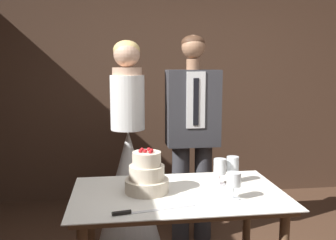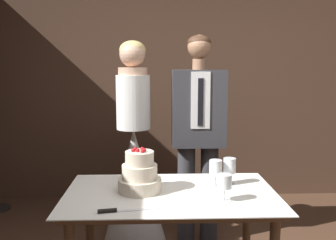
{
  "view_description": "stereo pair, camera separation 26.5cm",
  "coord_description": "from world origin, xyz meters",
  "px_view_note": "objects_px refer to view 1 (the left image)",
  "views": [
    {
      "loc": [
        -0.6,
        -1.81,
        1.52
      ],
      "look_at": [
        -0.24,
        0.79,
        1.13
      ],
      "focal_mm": 40.0,
      "sensor_mm": 36.0,
      "label": 1
    },
    {
      "loc": [
        -0.34,
        -1.83,
        1.52
      ],
      "look_at": [
        -0.24,
        0.79,
        1.13
      ],
      "focal_mm": 40.0,
      "sensor_mm": 36.0,
      "label": 2
    }
  ],
  "objects_px": {
    "groom": "(192,129)",
    "wine_glass_near": "(220,168)",
    "cake_table": "(178,207)",
    "bride": "(129,171)",
    "cake_knife": "(139,211)",
    "tiered_cake": "(147,176)",
    "wine_glass_far": "(233,165)",
    "wine_glass_middle": "(234,180)"
  },
  "relations": [
    {
      "from": "groom",
      "to": "wine_glass_near",
      "type": "bearing_deg",
      "value": -88.69
    },
    {
      "from": "cake_table",
      "to": "bride",
      "type": "relative_size",
      "value": 0.74
    },
    {
      "from": "cake_knife",
      "to": "wine_glass_near",
      "type": "distance_m",
      "value": 0.68
    },
    {
      "from": "cake_knife",
      "to": "cake_table",
      "type": "bearing_deg",
      "value": 37.16
    },
    {
      "from": "cake_table",
      "to": "cake_knife",
      "type": "bearing_deg",
      "value": -132.24
    },
    {
      "from": "tiered_cake",
      "to": "bride",
      "type": "bearing_deg",
      "value": 95.46
    },
    {
      "from": "tiered_cake",
      "to": "wine_glass_far",
      "type": "xyz_separation_m",
      "value": [
        0.57,
        0.12,
        0.01
      ]
    },
    {
      "from": "cake_knife",
      "to": "wine_glass_far",
      "type": "bearing_deg",
      "value": 23.45
    },
    {
      "from": "tiered_cake",
      "to": "groom",
      "type": "bearing_deg",
      "value": 62.34
    },
    {
      "from": "wine_glass_far",
      "to": "tiered_cake",
      "type": "bearing_deg",
      "value": -168.29
    },
    {
      "from": "bride",
      "to": "groom",
      "type": "height_order",
      "value": "groom"
    },
    {
      "from": "tiered_cake",
      "to": "wine_glass_far",
      "type": "height_order",
      "value": "tiered_cake"
    },
    {
      "from": "cake_knife",
      "to": "bride",
      "type": "height_order",
      "value": "bride"
    },
    {
      "from": "cake_table",
      "to": "wine_glass_far",
      "type": "distance_m",
      "value": 0.47
    },
    {
      "from": "wine_glass_far",
      "to": "groom",
      "type": "bearing_deg",
      "value": 98.63
    },
    {
      "from": "groom",
      "to": "wine_glass_middle",
      "type": "bearing_deg",
      "value": -88.64
    },
    {
      "from": "cake_table",
      "to": "cake_knife",
      "type": "xyz_separation_m",
      "value": [
        -0.26,
        -0.28,
        0.1
      ]
    },
    {
      "from": "wine_glass_far",
      "to": "groom",
      "type": "relative_size",
      "value": 0.1
    },
    {
      "from": "tiered_cake",
      "to": "cake_table",
      "type": "bearing_deg",
      "value": -9.98
    },
    {
      "from": "tiered_cake",
      "to": "bride",
      "type": "xyz_separation_m",
      "value": [
        -0.08,
        0.88,
        -0.23
      ]
    },
    {
      "from": "tiered_cake",
      "to": "wine_glass_near",
      "type": "bearing_deg",
      "value": 9.62
    },
    {
      "from": "cake_table",
      "to": "wine_glass_near",
      "type": "xyz_separation_m",
      "value": [
        0.29,
        0.11,
        0.21
      ]
    },
    {
      "from": "tiered_cake",
      "to": "bride",
      "type": "relative_size",
      "value": 0.16
    },
    {
      "from": "cake_table",
      "to": "tiered_cake",
      "type": "bearing_deg",
      "value": 170.02
    },
    {
      "from": "wine_glass_middle",
      "to": "groom",
      "type": "distance_m",
      "value": 1.07
    },
    {
      "from": "cake_table",
      "to": "wine_glass_near",
      "type": "bearing_deg",
      "value": 21.47
    },
    {
      "from": "tiered_cake",
      "to": "bride",
      "type": "distance_m",
      "value": 0.91
    },
    {
      "from": "wine_glass_near",
      "to": "wine_glass_middle",
      "type": "relative_size",
      "value": 1.09
    },
    {
      "from": "cake_table",
      "to": "wine_glass_near",
      "type": "height_order",
      "value": "wine_glass_near"
    },
    {
      "from": "cake_knife",
      "to": "bride",
      "type": "distance_m",
      "value": 1.2
    },
    {
      "from": "tiered_cake",
      "to": "wine_glass_near",
      "type": "relative_size",
      "value": 1.6
    },
    {
      "from": "tiered_cake",
      "to": "wine_glass_near",
      "type": "xyz_separation_m",
      "value": [
        0.48,
        0.08,
        0.01
      ]
    },
    {
      "from": "tiered_cake",
      "to": "wine_glass_middle",
      "type": "height_order",
      "value": "tiered_cake"
    },
    {
      "from": "wine_glass_far",
      "to": "bride",
      "type": "height_order",
      "value": "bride"
    },
    {
      "from": "cake_knife",
      "to": "wine_glass_far",
      "type": "height_order",
      "value": "wine_glass_far"
    },
    {
      "from": "wine_glass_middle",
      "to": "wine_glass_far",
      "type": "distance_m",
      "value": 0.32
    },
    {
      "from": "cake_knife",
      "to": "groom",
      "type": "xyz_separation_m",
      "value": [
        0.53,
        1.19,
        0.22
      ]
    },
    {
      "from": "cake_table",
      "to": "groom",
      "type": "distance_m",
      "value": 1.0
    },
    {
      "from": "wine_glass_near",
      "to": "groom",
      "type": "xyz_separation_m",
      "value": [
        -0.02,
        0.8,
        0.11
      ]
    },
    {
      "from": "cake_table",
      "to": "wine_glass_middle",
      "type": "xyz_separation_m",
      "value": [
        0.3,
        -0.15,
        0.21
      ]
    },
    {
      "from": "cake_knife",
      "to": "wine_glass_far",
      "type": "relative_size",
      "value": 2.67
    },
    {
      "from": "wine_glass_middle",
      "to": "wine_glass_near",
      "type": "bearing_deg",
      "value": 91.54
    }
  ]
}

